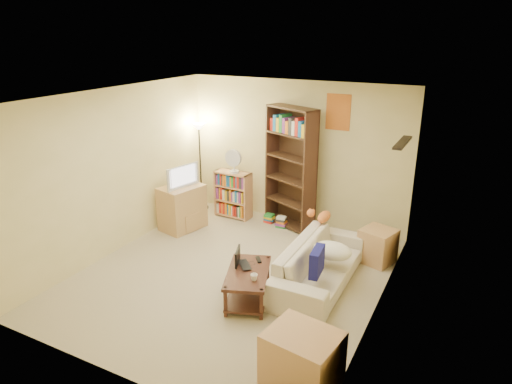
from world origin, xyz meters
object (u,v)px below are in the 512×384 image
Objects in this scene: desk_fan at (233,160)px; mug at (254,277)px; side_table at (377,246)px; tall_bookshelf at (291,165)px; laptop at (248,265)px; tabby_cat at (322,216)px; end_cabinet at (302,358)px; floor_lamp at (199,141)px; sofa at (320,264)px; television at (180,176)px; tv_stand at (182,207)px; coffee_table at (248,282)px; short_bookshelf at (233,195)px.

mug is at bearing -55.50° from desk_fan.
side_table is (2.73, -0.49, -0.84)m from desk_fan.
laptop is at bearing -57.25° from tall_bookshelf.
tabby_cat is 2.75m from end_cabinet.
tabby_cat is 0.67× the size of end_cabinet.
sofa is at bearing -28.09° from floor_lamp.
laptop is 0.67× the size of side_table.
television is at bearing -76.44° from floor_lamp.
desk_fan is at bearing -9.46° from laptop.
sofa is at bearing -33.89° from desk_fan.
tabby_cat is 2.91m from floor_lamp.
sofa is 2.74m from desk_fan.
laptop is 2.81× the size of mug.
tv_stand is at bearing -76.44° from floor_lamp.
tall_bookshelf is at bearing -46.22° from television.
desk_fan is at bearing -21.43° from television.
coffee_table is at bearing -111.70° from television.
television reaches higher than short_bookshelf.
end_cabinet is (-0.07, -2.83, 0.02)m from side_table.
tabby_cat reaches higher than mug.
desk_fan is at bearing -8.90° from floor_lamp.
coffee_table is 2.39× the size of desk_fan.
end_cabinet is at bearing -91.42° from side_table.
tall_bookshelf reaches higher than television.
mug is (-0.24, -1.73, -0.21)m from tabby_cat.
floor_lamp reaches higher than short_bookshelf.
tv_stand is 0.36× the size of tall_bookshelf.
tabby_cat is 0.22× the size of tall_bookshelf.
side_table is (1.23, 1.78, -0.00)m from coffee_table.
sofa is 2.94× the size of end_cabinet.
television is at bearing 144.15° from mug.
tv_stand is 0.57m from television.
mug is 0.14× the size of short_bookshelf.
laptop is 0.51× the size of end_cabinet.
short_bookshelf is at bearing 72.25° from tv_stand.
desk_fan reaches higher than short_bookshelf.
mug reaches higher than laptop.
tv_stand is (-2.07, 1.46, 0.12)m from coffee_table.
side_table is (3.29, 0.32, -0.70)m from television.
side_table is at bearing 88.58° from end_cabinet.
short_bookshelf is (0.52, 0.86, 0.05)m from tv_stand.
tabby_cat is at bearing 16.07° from tv_stand.
tall_bookshelf is at bearing -33.53° from laptop.
tv_stand is (-2.00, 1.32, -0.04)m from laptop.
tv_stand reaches higher than end_cabinet.
sofa reaches higher than side_table.
desk_fan is at bearing -39.84° from short_bookshelf.
short_bookshelf reaches higher than sofa.
short_bookshelf is at bearing 128.80° from end_cabinet.
tv_stand is 1.77× the size of desk_fan.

